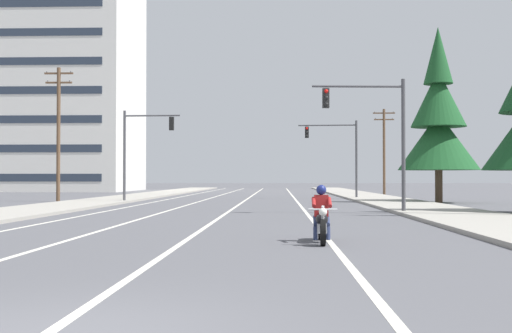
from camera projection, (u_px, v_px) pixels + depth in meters
The scene contains 14 objects.
lane_stripe_center at pixel (249, 198), 51.48m from camera, with size 0.16×100.00×0.01m, color beige.
lane_stripe_left at pixel (211, 198), 51.59m from camera, with size 0.16×100.00×0.01m, color beige.
lane_stripe_right at pixel (294, 198), 51.35m from camera, with size 0.16×100.00×0.01m, color beige.
lane_stripe_far_left at pixel (175, 198), 51.69m from camera, with size 0.16×100.00×0.01m, color beige.
sidewalk_kerb_right at pixel (381, 199), 46.14m from camera, with size 4.40×110.00×0.14m, color #9E998E.
sidewalk_kerb_left at pixel (116, 199), 46.82m from camera, with size 4.40×110.00×0.14m, color #9E998E.
motorcycle_with_rider at pixel (322, 219), 15.95m from camera, with size 0.70×2.19×1.46m.
traffic_signal_near_right at pixel (377, 125), 28.85m from camera, with size 4.29×0.58×6.20m.
traffic_signal_near_left at pixel (140, 143), 42.38m from camera, with size 3.88×0.37×6.20m.
traffic_signal_mid_right at pixel (340, 147), 49.88m from camera, with size 4.68×0.49×6.20m.
utility_pole_left_near at pixel (58, 130), 43.90m from camera, with size 2.02×0.26×9.37m.
utility_pole_right_far at pixel (384, 148), 63.27m from camera, with size 2.21×0.26×8.60m.
conifer_tree_right_verge_far at pixel (438, 122), 41.71m from camera, with size 5.32×5.32×11.72m.
apartment_building_far_left_block at pixel (54, 84), 81.70m from camera, with size 20.78×16.88×27.63m.
Camera 1 is at (2.25, -6.47, 1.63)m, focal length 44.17 mm.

